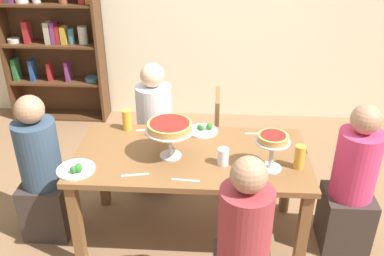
{
  "coord_description": "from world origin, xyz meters",
  "views": [
    {
      "loc": [
        0.16,
        -2.51,
        2.29
      ],
      "look_at": [
        0.0,
        0.1,
        0.89
      ],
      "focal_mm": 39.53,
      "sensor_mm": 36.0,
      "label": 1
    }
  ],
  "objects": [
    {
      "name": "cutlery_fork_far",
      "position": [
        -0.36,
        0.32,
        0.74
      ],
      "size": [
        0.18,
        0.05,
        0.0
      ],
      "primitive_type": "cube",
      "rotation": [
        0.0,
        0.0,
        3.32
      ],
      "color": "silver",
      "rests_on": "dining_table"
    },
    {
      "name": "beer_glass_amber_short",
      "position": [
        -0.51,
        0.33,
        0.82
      ],
      "size": [
        0.07,
        0.07,
        0.16
      ],
      "primitive_type": "cylinder",
      "color": "gold",
      "rests_on": "dining_table"
    },
    {
      "name": "diner_head_east",
      "position": [
        1.14,
        -0.01,
        0.49
      ],
      "size": [
        0.34,
        0.34,
        1.15
      ],
      "rotation": [
        0.0,
        0.0,
        3.14
      ],
      "color": "#382D28",
      "rests_on": "ground_plane"
    },
    {
      "name": "diner_head_west",
      "position": [
        -1.1,
        0.0,
        0.49
      ],
      "size": [
        0.34,
        0.34,
        1.15
      ],
      "color": "#382D28",
      "rests_on": "ground_plane"
    },
    {
      "name": "diner_far_left",
      "position": [
        -0.36,
        0.69,
        0.49
      ],
      "size": [
        0.34,
        0.34,
        1.15
      ],
      "rotation": [
        0.0,
        0.0,
        -1.57
      ],
      "color": "#382D28",
      "rests_on": "ground_plane"
    },
    {
      "name": "dining_table",
      "position": [
        0.0,
        0.0,
        0.64
      ],
      "size": [
        1.63,
        0.82,
        0.74
      ],
      "color": "brown",
      "rests_on": "ground_plane"
    },
    {
      "name": "salad_plate_far_diner",
      "position": [
        -0.73,
        -0.26,
        0.76
      ],
      "size": [
        0.25,
        0.25,
        0.07
      ],
      "color": "white",
      "rests_on": "dining_table"
    },
    {
      "name": "ground_plane",
      "position": [
        0.0,
        0.0,
        0.0
      ],
      "size": [
        12.0,
        12.0,
        0.0
      ],
      "primitive_type": "plane",
      "color": "#846042"
    },
    {
      "name": "diner_near_right",
      "position": [
        0.34,
        -0.69,
        0.49
      ],
      "size": [
        0.34,
        0.34,
        1.15
      ],
      "rotation": [
        0.0,
        0.0,
        1.57
      ],
      "color": "#382D28",
      "rests_on": "ground_plane"
    },
    {
      "name": "cutlery_fork_near",
      "position": [
        0.48,
        0.31,
        0.74
      ],
      "size": [
        0.18,
        0.02,
        0.0
      ],
      "primitive_type": "cube",
      "rotation": [
        0.0,
        0.0,
        3.19
      ],
      "color": "silver",
      "rests_on": "dining_table"
    },
    {
      "name": "personal_pizza_stand",
      "position": [
        0.53,
        -0.15,
        0.94
      ],
      "size": [
        0.23,
        0.23,
        0.26
      ],
      "color": "silver",
      "rests_on": "dining_table"
    },
    {
      "name": "water_glass_clear_near",
      "position": [
        0.22,
        -0.12,
        0.8
      ],
      "size": [
        0.07,
        0.07,
        0.12
      ],
      "primitive_type": "cylinder",
      "color": "white",
      "rests_on": "dining_table"
    },
    {
      "name": "cutlery_knife_far",
      "position": [
        -0.34,
        -0.29,
        0.74
      ],
      "size": [
        0.18,
        0.05,
        0.0
      ],
      "primitive_type": "cube",
      "rotation": [
        0.0,
        0.0,
        0.2
      ],
      "color": "silver",
      "rests_on": "dining_table"
    },
    {
      "name": "bookshelf",
      "position": [
        -1.68,
        2.01,
        1.16
      ],
      "size": [
        1.1,
        0.3,
        2.21
      ],
      "color": "#4C2D19",
      "rests_on": "ground_plane"
    },
    {
      "name": "chair_far_right",
      "position": [
        0.28,
        0.74,
        0.49
      ],
      "size": [
        0.4,
        0.4,
        0.87
      ],
      "rotation": [
        0.0,
        0.0,
        -1.57
      ],
      "color": "brown",
      "rests_on": "ground_plane"
    },
    {
      "name": "deep_dish_pizza_stand",
      "position": [
        -0.14,
        -0.04,
        0.96
      ],
      "size": [
        0.33,
        0.33,
        0.26
      ],
      "color": "silver",
      "rests_on": "dining_table"
    },
    {
      "name": "beer_glass_amber_tall",
      "position": [
        0.72,
        -0.13,
        0.82
      ],
      "size": [
        0.07,
        0.07,
        0.17
      ],
      "primitive_type": "cylinder",
      "color": "gold",
      "rests_on": "dining_table"
    },
    {
      "name": "cutlery_knife_near",
      "position": [
        -0.01,
        -0.32,
        0.74
      ],
      "size": [
        0.18,
        0.03,
        0.0
      ],
      "primitive_type": "cube",
      "rotation": [
        0.0,
        0.0,
        -0.08
      ],
      "color": "silver",
      "rests_on": "dining_table"
    },
    {
      "name": "beer_glass_amber_spare",
      "position": [
        -0.23,
        0.22,
        0.81
      ],
      "size": [
        0.08,
        0.08,
        0.13
      ],
      "primitive_type": "cylinder",
      "color": "gold",
      "rests_on": "dining_table"
    },
    {
      "name": "salad_plate_near_diner",
      "position": [
        0.07,
        0.33,
        0.75
      ],
      "size": [
        0.23,
        0.23,
        0.07
      ],
      "color": "white",
      "rests_on": "dining_table"
    }
  ]
}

